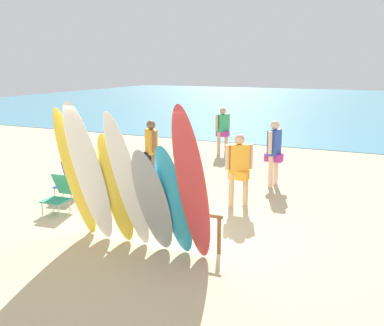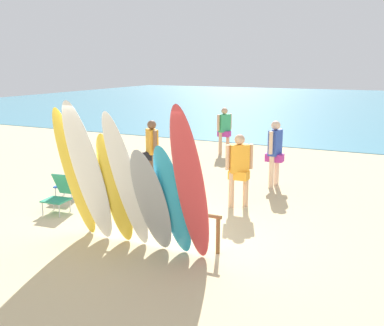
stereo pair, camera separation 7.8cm
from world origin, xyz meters
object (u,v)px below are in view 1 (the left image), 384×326
at_px(surfboard_grey_4, 153,202).
at_px(beachgoer_midbeach, 274,149).
at_px(beach_chair_red, 70,179).
at_px(surfboard_yellow_2, 116,191).
at_px(beach_chair_striped, 112,169).
at_px(beachgoer_near_rack, 239,166).
at_px(surfboard_rack, 151,213).
at_px(surfboard_red_6, 192,188).
at_px(beachgoer_photographing, 223,128).
at_px(beachgoer_by_water, 151,148).
at_px(surfboard_white_3, 128,183).
at_px(surfboard_teal_5, 174,202).
at_px(surfboard_yellow_0, 76,175).
at_px(beach_chair_blue, 61,192).
at_px(surfboard_white_1, 89,175).

relative_size(surfboard_grey_4, beachgoer_midbeach, 1.17).
bearing_deg(beach_chair_red, surfboard_yellow_2, -48.44).
height_order(beachgoer_midbeach, beach_chair_striped, beachgoer_midbeach).
bearing_deg(beachgoer_near_rack, surfboard_rack, -141.35).
bearing_deg(surfboard_red_6, beachgoer_photographing, 105.90).
bearing_deg(surfboard_yellow_2, beachgoer_photographing, 96.56).
relative_size(surfboard_red_6, beach_chair_striped, 3.36).
bearing_deg(beachgoer_near_rack, beachgoer_by_water, 127.42).
xyz_separation_m(surfboard_white_3, surfboard_teal_5, (0.79, 0.11, -0.25)).
relative_size(surfboard_yellow_0, surfboard_white_3, 0.97).
bearing_deg(beach_chair_striped, surfboard_grey_4, -61.32).
height_order(surfboard_rack, beachgoer_photographing, beachgoer_photographing).
bearing_deg(surfboard_yellow_2, surfboard_rack, 54.31).
xyz_separation_m(surfboard_teal_5, beachgoer_near_rack, (-0.00, 3.11, -0.04)).
height_order(surfboard_yellow_0, beachgoer_near_rack, surfboard_yellow_0).
xyz_separation_m(surfboard_grey_4, surfboard_teal_5, (0.37, 0.03, 0.04)).
relative_size(surfboard_white_3, surfboard_red_6, 0.94).
bearing_deg(beach_chair_blue, surfboard_white_3, -32.10).
distance_m(surfboard_teal_5, beachgoer_near_rack, 3.11).
xyz_separation_m(surfboard_white_3, beachgoer_by_water, (-1.93, 4.09, -0.26)).
relative_size(surfboard_white_1, surfboard_red_6, 0.98).
distance_m(beachgoer_by_water, beach_chair_blue, 2.92).
relative_size(surfboard_red_6, beachgoer_photographing, 1.71).
bearing_deg(beach_chair_red, beachgoer_near_rack, 2.30).
relative_size(surfboard_white_3, beach_chair_red, 3.17).
bearing_deg(surfboard_grey_4, surfboard_red_6, -8.70).
distance_m(surfboard_grey_4, surfboard_teal_5, 0.38).
xyz_separation_m(surfboard_yellow_2, surfboard_white_3, (0.32, -0.13, 0.20)).
xyz_separation_m(beachgoer_midbeach, beach_chair_striped, (-3.87, -1.66, -0.55)).
xyz_separation_m(surfboard_grey_4, beachgoer_near_rack, (0.37, 3.14, -0.00)).
relative_size(beach_chair_blue, beach_chair_striped, 0.96).
bearing_deg(beachgoer_by_water, surfboard_rack, -17.62).
distance_m(surfboard_grey_4, surfboard_red_6, 0.87).
height_order(surfboard_teal_5, surfboard_red_6, surfboard_red_6).
distance_m(surfboard_grey_4, beachgoer_midbeach, 5.19).
bearing_deg(surfboard_white_3, beach_chair_striped, 129.77).
bearing_deg(surfboard_white_1, surfboard_white_3, 1.09).
bearing_deg(surfboard_rack, beachgoer_by_water, 119.80).
bearing_deg(beach_chair_blue, surfboard_white_1, -41.20).
distance_m(surfboard_red_6, beach_chair_red, 5.01).
bearing_deg(beach_chair_striped, beach_chair_red, -117.88).
relative_size(surfboard_yellow_2, beachgoer_near_rack, 1.33).
relative_size(surfboard_teal_5, surfboard_red_6, 0.75).
distance_m(beachgoer_by_water, beach_chair_striped, 1.18).
distance_m(surfboard_grey_4, beachgoer_by_water, 4.64).
height_order(surfboard_yellow_0, beachgoer_photographing, surfboard_yellow_0).
bearing_deg(surfboard_white_3, surfboard_rack, 88.90).
distance_m(surfboard_yellow_2, surfboard_teal_5, 1.11).
relative_size(beachgoer_photographing, beachgoer_midbeach, 0.95).
relative_size(surfboard_teal_5, beach_chair_striped, 2.51).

